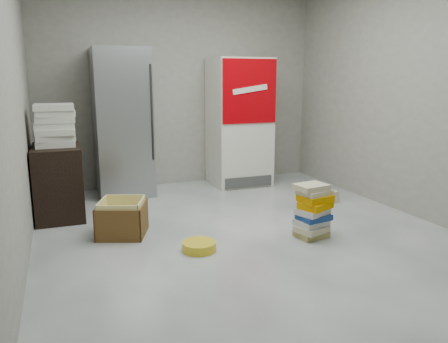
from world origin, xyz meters
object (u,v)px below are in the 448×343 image
object	(u,v)px
phonebook_stack_main	(313,211)
cardboard_box	(122,221)
wood_shelf	(58,182)
steel_fridge	(122,123)
coke_cooler	(239,122)

from	to	relation	value
phonebook_stack_main	cardboard_box	xyz separation A→B (m)	(-1.72, 0.72, -0.12)
phonebook_stack_main	wood_shelf	bearing A→B (deg)	131.29
steel_fridge	cardboard_box	xyz separation A→B (m)	(-0.26, -1.59, -0.80)
wood_shelf	phonebook_stack_main	world-z (taller)	wood_shelf
phonebook_stack_main	cardboard_box	size ratio (longest dim) A/B	0.93
wood_shelf	cardboard_box	size ratio (longest dim) A/B	1.41
coke_cooler	wood_shelf	xyz separation A→B (m)	(-2.48, -0.72, -0.50)
steel_fridge	coke_cooler	bearing A→B (deg)	-0.18
coke_cooler	phonebook_stack_main	xyz separation A→B (m)	(-0.19, -2.31, -0.64)
steel_fridge	coke_cooler	world-z (taller)	steel_fridge
phonebook_stack_main	cardboard_box	distance (m)	1.87
steel_fridge	wood_shelf	distance (m)	1.23
cardboard_box	coke_cooler	bearing A→B (deg)	59.80
steel_fridge	cardboard_box	size ratio (longest dim) A/B	3.34
steel_fridge	phonebook_stack_main	size ratio (longest dim) A/B	3.58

